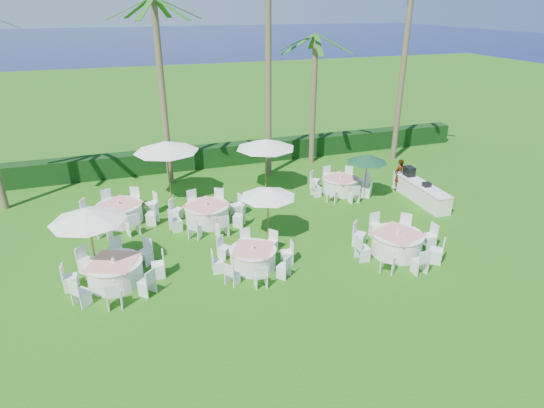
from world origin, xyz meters
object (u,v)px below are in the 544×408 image
at_px(banquet_table_b, 253,258).
at_px(banquet_table_d, 120,213).
at_px(umbrella_green, 367,158).
at_px(staff_person, 399,175).
at_px(umbrella_a, 87,215).
at_px(umbrella_c, 166,146).
at_px(banquet_table_a, 115,272).
at_px(umbrella_b, 268,193).
at_px(buffet_table, 420,191).
at_px(banquet_table_c, 397,243).
at_px(banquet_table_f, 340,185).
at_px(umbrella_d, 266,144).
at_px(banquet_table_e, 207,213).

xyz_separation_m(banquet_table_b, banquet_table_d, (-4.45, 5.45, 0.06)).
distance_m(umbrella_green, staff_person, 2.54).
bearing_deg(umbrella_a, umbrella_c, 61.64).
relative_size(banquet_table_a, umbrella_b, 1.48).
xyz_separation_m(banquet_table_b, buffet_table, (9.45, 3.24, 0.08)).
bearing_deg(staff_person, banquet_table_a, -2.61).
bearing_deg(banquet_table_c, banquet_table_f, 83.32).
height_order(umbrella_a, umbrella_d, umbrella_d).
distance_m(banquet_table_a, umbrella_green, 12.51).
relative_size(banquet_table_c, umbrella_a, 1.30).
distance_m(banquet_table_c, staff_person, 6.74).
bearing_deg(banquet_table_e, umbrella_green, 1.69).
distance_m(umbrella_a, umbrella_b, 6.66).
relative_size(banquet_table_c, umbrella_b, 1.51).
bearing_deg(banquet_table_f, buffet_table, -33.98).
bearing_deg(staff_person, banquet_table_c, 37.10).
distance_m(banquet_table_c, umbrella_c, 11.38).
height_order(banquet_table_a, banquet_table_c, banquet_table_c).
relative_size(banquet_table_b, staff_person, 1.84).
height_order(banquet_table_f, umbrella_d, umbrella_d).
distance_m(banquet_table_d, umbrella_a, 4.76).
bearing_deg(umbrella_a, staff_person, 13.83).
height_order(banquet_table_d, staff_person, staff_person).
distance_m(banquet_table_c, umbrella_green, 5.65).
distance_m(banquet_table_d, umbrella_green, 11.65).
bearing_deg(umbrella_d, banquet_table_b, -111.64).
bearing_deg(umbrella_b, banquet_table_a, -166.87).
xyz_separation_m(banquet_table_a, umbrella_green, (11.80, 3.83, 1.62)).
distance_m(banquet_table_e, buffet_table, 10.34).
relative_size(banquet_table_b, umbrella_green, 1.33).
bearing_deg(umbrella_d, umbrella_b, -107.05).
relative_size(banquet_table_f, umbrella_c, 1.02).
relative_size(banquet_table_d, staff_person, 2.07).
bearing_deg(umbrella_d, umbrella_green, -31.73).
bearing_deg(umbrella_b, banquet_table_c, -32.96).
relative_size(umbrella_green, buffet_table, 0.59).
relative_size(banquet_table_a, banquet_table_e, 0.99).
relative_size(banquet_table_b, banquet_table_e, 0.89).
relative_size(banquet_table_b, umbrella_c, 0.97).
height_order(banquet_table_c, umbrella_c, umbrella_c).
xyz_separation_m(umbrella_c, umbrella_green, (9.06, -3.04, -0.60)).
relative_size(umbrella_b, buffet_table, 0.58).
bearing_deg(staff_person, banquet_table_f, -31.02).
bearing_deg(buffet_table, umbrella_c, 159.98).
distance_m(umbrella_b, umbrella_green, 6.29).
bearing_deg(umbrella_a, banquet_table_e, 33.03).
xyz_separation_m(banquet_table_b, umbrella_c, (-2.02, 7.42, 2.26)).
xyz_separation_m(banquet_table_e, umbrella_a, (-4.53, -2.94, 1.94)).
xyz_separation_m(banquet_table_e, umbrella_d, (3.63, 2.86, 2.00)).
bearing_deg(buffet_table, banquet_table_b, -161.06).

